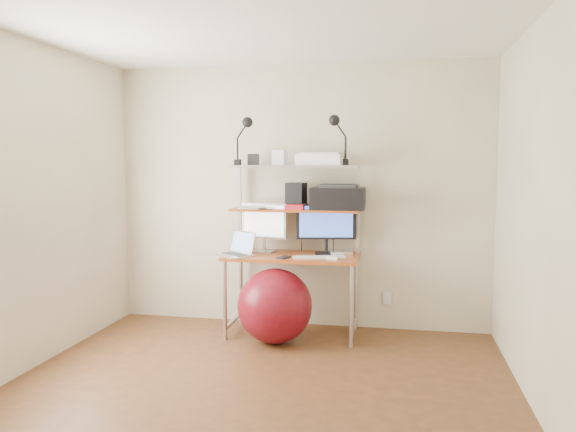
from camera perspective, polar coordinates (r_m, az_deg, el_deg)
name	(u,v)px	position (r m, az deg, el deg)	size (l,w,h in m)	color
room	(251,213)	(3.64, -3.75, 0.32)	(3.60, 3.60, 3.60)	brown
computer_desk	(294,230)	(5.13, 0.58, -1.48)	(1.20, 0.60, 1.57)	#B15122
wall_outlet	(387,298)	(5.44, 10.06, -8.18)	(0.08, 0.01, 0.12)	silver
monitor_silver	(264,224)	(5.25, -2.44, -0.81)	(0.44, 0.18, 0.49)	#BABBBF
monitor_black	(326,224)	(5.14, 3.91, -0.84)	(0.54, 0.18, 0.54)	black
laptop	(239,250)	(5.09, -5.00, -3.48)	(0.40, 0.38, 0.27)	silver
keyboard	(319,257)	(4.94, 3.18, -4.20)	(0.46, 0.13, 0.01)	silver
mouse	(333,258)	(4.88, 4.60, -4.26)	(0.10, 0.06, 0.03)	silver
mac_mini	(341,253)	(5.14, 5.37, -3.71)	(0.19, 0.19, 0.04)	silver
phone	(284,257)	(4.94, -0.45, -4.22)	(0.08, 0.14, 0.01)	black
printer	(338,198)	(5.11, 5.11, 1.88)	(0.49, 0.33, 0.23)	black
nas_cube	(296,195)	(5.20, 0.83, 2.10)	(0.16, 0.16, 0.24)	black
red_box	(295,207)	(5.06, 0.70, 0.90)	(0.16, 0.11, 0.05)	red
scanner	(323,159)	(5.14, 3.57, 5.78)	(0.49, 0.38, 0.11)	silver
box_white	(280,158)	(5.19, -0.83, 5.95)	(0.12, 0.10, 0.14)	silver
box_grey	(253,159)	(5.29, -3.56, 5.75)	(0.11, 0.11, 0.11)	#2F2F32
clip_lamp_left	(245,130)	(5.18, -4.35, 8.70)	(0.17, 0.10, 0.44)	black
clip_lamp_right	(337,128)	(5.04, 4.96, 8.85)	(0.18, 0.10, 0.45)	black
exercise_ball	(275,306)	(4.96, -1.35, -9.11)	(0.66, 0.66, 0.66)	maroon
paper_stack	(256,207)	(5.25, -3.25, 0.95)	(0.33, 0.39, 0.02)	white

